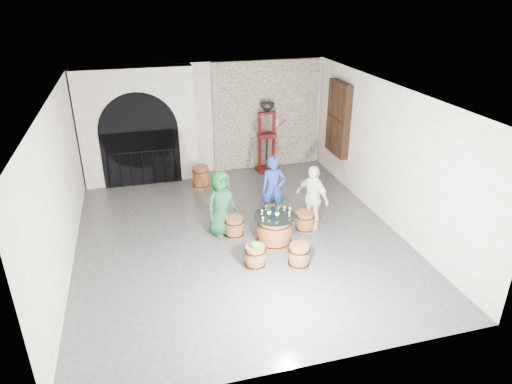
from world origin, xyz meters
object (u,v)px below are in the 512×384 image
object	(u,v)px
wine_bottle_left	(269,211)
wine_bottle_right	(277,207)
person_green	(221,203)
person_white	(312,198)
barrel_table	(274,230)
person_blue	(273,189)
barrel_stool_near_right	(299,256)
side_barrel	(201,177)
corking_press	(267,132)
barrel_stool_left	(234,227)
barrel_stool_near_left	(255,257)
wine_bottle_center	(277,212)
barrel_stool_right	(305,222)
barrel_stool_far	(273,215)

from	to	relation	value
wine_bottle_left	wine_bottle_right	distance (m)	0.26
person_green	person_white	bearing A→B (deg)	-38.96
barrel_table	person_blue	xyz separation A→B (m)	(0.31, 1.10, 0.45)
barrel_stool_near_right	side_barrel	xyz separation A→B (m)	(-1.28, 4.31, 0.08)
person_blue	barrel_table	bearing A→B (deg)	-101.23
person_blue	corking_press	xyz separation A→B (m)	(0.74, 3.01, 0.41)
barrel_table	wine_bottle_left	bearing A→B (deg)	173.78
barrel_table	side_barrel	xyz separation A→B (m)	(-1.05, 3.40, -0.03)
barrel_stool_left	barrel_stool_near_left	xyz separation A→B (m)	(0.13, -1.28, 0.00)
barrel_stool_near_left	person_blue	distance (m)	2.11
wine_bottle_center	barrel_stool_near_right	bearing A→B (deg)	-75.90
wine_bottle_right	barrel_stool_right	bearing A→B (deg)	18.23
barrel_stool_right	wine_bottle_right	xyz separation A→B (m)	(-0.75, -0.25, 0.59)
barrel_stool_left	person_white	world-z (taller)	person_white
barrel_stool_near_left	corking_press	size ratio (longest dim) A/B	0.23
barrel_stool_near_left	person_blue	xyz separation A→B (m)	(0.93, 1.81, 0.56)
barrel_stool_left	barrel_stool_far	xyz separation A→B (m)	(1.01, 0.34, 0.00)
wine_bottle_center	corking_press	world-z (taller)	corking_press
wine_bottle_left	person_green	bearing A→B (deg)	139.78
wine_bottle_center	side_barrel	size ratio (longest dim) A/B	0.52
barrel_stool_left	side_barrel	size ratio (longest dim) A/B	0.75
barrel_stool_near_right	wine_bottle_left	world-z (taller)	wine_bottle_left
barrel_stool_near_right	person_green	xyz separation A→B (m)	(-1.24, 1.67, 0.53)
barrel_stool_left	person_blue	bearing A→B (deg)	26.65
person_green	wine_bottle_center	world-z (taller)	person_green
barrel_table	person_white	size ratio (longest dim) A/B	0.58
person_green	corking_press	bearing A→B (deg)	27.54
person_green	person_white	world-z (taller)	person_white
barrel_stool_far	wine_bottle_center	bearing A→B (deg)	-103.00
barrel_stool_left	side_barrel	distance (m)	2.85
wine_bottle_left	side_barrel	distance (m)	3.55
barrel_stool_left	barrel_stool_right	distance (m)	1.62
person_white	wine_bottle_right	world-z (taller)	person_white
barrel_stool_right	side_barrel	size ratio (longest dim) A/B	0.75
barrel_stool_left	barrel_stool_right	size ratio (longest dim) A/B	1.00
barrel_table	wine_bottle_center	bearing A→B (deg)	-73.09
barrel_stool_far	person_blue	xyz separation A→B (m)	(0.06, 0.20, 0.56)
barrel_stool_far	corking_press	distance (m)	3.45
person_white	wine_bottle_right	bearing A→B (deg)	-98.08
barrel_stool_near_right	side_barrel	world-z (taller)	side_barrel
person_white	wine_bottle_center	size ratio (longest dim) A/B	4.74
corking_press	barrel_table	bearing A→B (deg)	-106.85
barrel_stool_right	barrel_stool_near_right	distance (m)	1.45
wine_bottle_center	person_white	bearing A→B (deg)	29.39
side_barrel	barrel_stool_left	bearing A→B (deg)	-83.95
person_white	wine_bottle_center	bearing A→B (deg)	-88.21
barrel_stool_near_left	wine_bottle_right	xyz separation A→B (m)	(0.72, 0.86, 0.59)
barrel_table	wine_bottle_left	xyz separation A→B (m)	(-0.12, 0.01, 0.48)
person_green	wine_bottle_center	size ratio (longest dim) A/B	4.69
person_blue	wine_bottle_right	distance (m)	0.98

